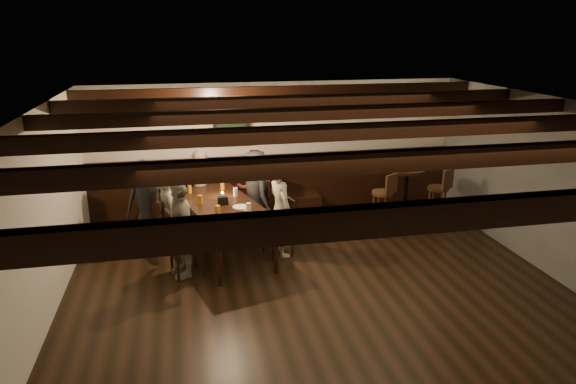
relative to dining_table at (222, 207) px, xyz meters
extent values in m
plane|color=black|center=(1.11, -1.99, -0.73)|extent=(7.00, 7.00, 0.00)
plane|color=black|center=(1.11, -1.99, 1.67)|extent=(7.00, 7.00, 0.00)
plane|color=beige|center=(1.11, 1.51, 0.47)|extent=(6.50, 0.00, 6.50)
plane|color=beige|center=(-2.14, -1.99, 0.47)|extent=(0.00, 7.00, 7.00)
cube|color=black|center=(1.11, 1.47, -0.18)|extent=(6.50, 0.08, 1.10)
cube|color=black|center=(0.31, 1.21, -0.50)|extent=(3.00, 0.45, 0.45)
cube|color=black|center=(0.31, 1.41, 1.02)|extent=(0.62, 0.12, 0.72)
cube|color=black|center=(0.31, 1.34, 1.02)|extent=(0.50, 0.02, 0.58)
cube|color=black|center=(1.11, -4.89, 1.58)|extent=(6.50, 0.10, 0.16)
cube|color=black|center=(1.11, -3.73, 1.58)|extent=(6.50, 0.10, 0.16)
cube|color=black|center=(1.11, -2.57, 1.58)|extent=(6.50, 0.10, 0.16)
cube|color=black|center=(1.11, -1.41, 1.58)|extent=(6.50, 0.10, 0.16)
cube|color=black|center=(1.11, -0.25, 1.58)|extent=(6.50, 0.10, 0.16)
cube|color=black|center=(1.11, 0.91, 1.58)|extent=(6.50, 0.10, 0.16)
sphere|color=#FFE099|center=(-1.64, 0.89, 1.46)|extent=(0.07, 0.07, 0.07)
sphere|color=#FFE099|center=(-0.26, 0.89, 1.46)|extent=(0.07, 0.07, 0.07)
sphere|color=#FFE099|center=(1.11, 0.89, 1.46)|extent=(0.07, 0.07, 0.07)
sphere|color=#FFE099|center=(2.49, 0.89, 1.46)|extent=(0.07, 0.07, 0.07)
sphere|color=#FFE099|center=(3.86, 0.89, 1.46)|extent=(0.07, 0.07, 0.07)
cube|color=black|center=(0.00, 0.00, 0.03)|extent=(1.47, 2.28, 0.06)
cylinder|color=black|center=(-0.13, -1.06, -0.36)|extent=(0.06, 0.06, 0.73)
cylinder|color=black|center=(-0.66, 0.85, -0.36)|extent=(0.06, 0.06, 0.73)
cylinder|color=black|center=(0.66, -0.85, -0.36)|extent=(0.06, 0.06, 0.73)
cylinder|color=black|center=(0.13, 1.06, -0.36)|extent=(0.06, 0.06, 0.73)
cube|color=black|center=(-0.79, 0.25, -0.32)|extent=(0.48, 0.48, 0.05)
cube|color=black|center=(-0.96, 0.20, -0.08)|extent=(0.14, 0.39, 0.43)
cube|color=black|center=(-0.56, -0.62, -0.28)|extent=(0.52, 0.52, 0.05)
cube|color=black|center=(-0.74, -0.67, -0.03)|extent=(0.15, 0.42, 0.47)
cube|color=black|center=(0.56, 0.62, -0.28)|extent=(0.53, 0.53, 0.05)
cube|color=black|center=(0.75, 0.67, -0.01)|extent=(0.15, 0.43, 0.47)
cube|color=black|center=(0.79, -0.25, -0.31)|extent=(0.50, 0.50, 0.05)
cube|color=black|center=(0.97, -0.20, -0.06)|extent=(0.14, 0.40, 0.44)
imported|color=#242427|center=(-1.11, 0.63, -0.05)|extent=(0.75, 0.59, 1.35)
imported|color=gray|center=(-0.28, 1.01, -0.03)|extent=(0.58, 0.46, 1.40)
imported|color=#5B211F|center=(0.63, 1.11, -0.06)|extent=(0.75, 0.65, 1.33)
imported|color=gray|center=(-0.84, 0.24, -0.02)|extent=(0.74, 1.01, 1.40)
imported|color=gray|center=(-0.60, -0.63, -0.05)|extent=(0.53, 0.85, 1.35)
imported|color=#292A2C|center=(0.60, 0.63, -0.02)|extent=(0.62, 0.78, 1.41)
imported|color=#BAB39D|center=(0.84, -0.24, -0.02)|extent=(0.46, 0.59, 1.42)
cylinder|color=#BF7219|center=(-0.45, 0.60, 0.13)|extent=(0.07, 0.07, 0.14)
cylinder|color=#BF7219|center=(0.07, 0.69, 0.13)|extent=(0.07, 0.07, 0.14)
cylinder|color=#BF7219|center=(-0.32, 0.02, 0.13)|extent=(0.07, 0.07, 0.14)
cylinder|color=silver|center=(0.24, 0.27, 0.13)|extent=(0.07, 0.07, 0.14)
cylinder|color=#BF7219|center=(-0.09, -0.49, 0.13)|extent=(0.07, 0.07, 0.14)
cylinder|color=silver|center=(0.34, -0.48, 0.13)|extent=(0.07, 0.07, 0.14)
cylinder|color=#BF7219|center=(0.26, -0.76, 0.13)|extent=(0.07, 0.07, 0.14)
cylinder|color=white|center=(0.04, -0.71, 0.07)|extent=(0.24, 0.24, 0.01)
cylinder|color=white|center=(0.25, -0.24, 0.07)|extent=(0.24, 0.24, 0.01)
cube|color=black|center=(0.01, -0.05, 0.12)|extent=(0.15, 0.10, 0.12)
cylinder|color=beige|center=(0.04, 0.32, 0.09)|extent=(0.05, 0.05, 0.05)
cylinder|color=black|center=(3.08, 0.33, -0.70)|extent=(0.44, 0.44, 0.04)
cylinder|color=black|center=(3.08, 0.33, -0.20)|extent=(0.07, 0.07, 1.00)
cylinder|color=black|center=(3.08, 0.33, 0.32)|extent=(0.60, 0.60, 0.05)
cylinder|color=#352011|center=(2.58, 0.13, 0.02)|extent=(0.34, 0.34, 0.05)
cube|color=#352011|center=(2.67, 0.00, 0.20)|extent=(0.27, 0.19, 0.32)
cylinder|color=#352011|center=(3.58, 0.18, 0.02)|extent=(0.34, 0.34, 0.05)
cube|color=#352011|center=(3.67, 0.04, 0.20)|extent=(0.27, 0.18, 0.32)
camera|label=1|loc=(-0.52, -7.23, 2.53)|focal=32.00mm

